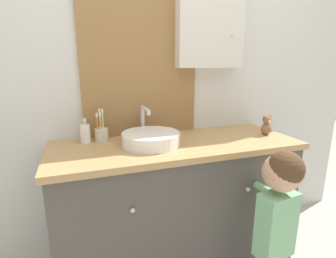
# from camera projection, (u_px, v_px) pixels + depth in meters

# --- Properties ---
(wall_back) EXTENTS (3.20, 0.18, 2.50)m
(wall_back) POSITION_uv_depth(u_px,v_px,m) (163.00, 62.00, 1.71)
(wall_back) COLOR silver
(wall_back) RESTS_ON ground_plane
(vanity_counter) EXTENTS (1.45, 0.55, 0.82)m
(vanity_counter) POSITION_uv_depth(u_px,v_px,m) (176.00, 205.00, 1.64)
(vanity_counter) COLOR #4C4742
(vanity_counter) RESTS_ON ground_plane
(sink_basin) EXTENTS (0.33, 0.38, 0.20)m
(sink_basin) POSITION_uv_depth(u_px,v_px,m) (151.00, 138.00, 1.50)
(sink_basin) COLOR white
(sink_basin) RESTS_ON vanity_counter
(toothbrush_holder) EXTENTS (0.08, 0.08, 0.19)m
(toothbrush_holder) POSITION_uv_depth(u_px,v_px,m) (102.00, 134.00, 1.57)
(toothbrush_holder) COLOR beige
(toothbrush_holder) RESTS_ON vanity_counter
(soap_dispenser) EXTENTS (0.06, 0.06, 0.15)m
(soap_dispenser) POSITION_uv_depth(u_px,v_px,m) (85.00, 133.00, 1.52)
(soap_dispenser) COLOR white
(soap_dispenser) RESTS_ON vanity_counter
(child_figure) EXTENTS (0.20, 0.44, 0.89)m
(child_figure) POSITION_uv_depth(u_px,v_px,m) (278.00, 211.00, 1.29)
(child_figure) COLOR slate
(child_figure) RESTS_ON ground_plane
(teddy_bear) EXTENTS (0.07, 0.06, 0.13)m
(teddy_bear) POSITION_uv_depth(u_px,v_px,m) (266.00, 126.00, 1.69)
(teddy_bear) COLOR brown
(teddy_bear) RESTS_ON vanity_counter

